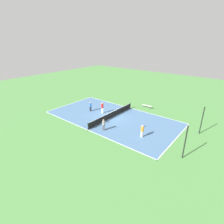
{
  "coord_description": "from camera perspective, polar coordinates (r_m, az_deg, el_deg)",
  "views": [
    {
      "loc": [
        18.2,
        14.7,
        10.66
      ],
      "look_at": [
        0.0,
        0.0,
        0.9
      ],
      "focal_mm": 28.0,
      "sensor_mm": 36.0,
      "label": 1
    }
  ],
  "objects": [
    {
      "name": "player_center_orange",
      "position": [
        20.66,
        9.88,
        -5.88
      ],
      "size": [
        0.95,
        0.39,
        1.56
      ],
      "rotation": [
        0.0,
        0.0,
        3.08
      ],
      "color": "white",
      "rests_on": "court_surface"
    },
    {
      "name": "fence_post_back_right",
      "position": [
        17.92,
        22.75,
        -9.13
      ],
      "size": [
        0.12,
        0.12,
        3.51
      ],
      "color": "black",
      "rests_on": "ground_plane"
    },
    {
      "name": "player_baseline_gray",
      "position": [
        21.84,
        -2.72,
        -3.97
      ],
      "size": [
        0.83,
        0.94,
        1.52
      ],
      "rotation": [
        0.0,
        0.0,
        2.21
      ],
      "color": "#4C4C51",
      "rests_on": "court_surface"
    },
    {
      "name": "player_near_blue",
      "position": [
        27.94,
        -7.06,
        1.97
      ],
      "size": [
        0.5,
        0.5,
        1.51
      ],
      "rotation": [
        0.0,
        0.0,
        5.35
      ],
      "color": "black",
      "rests_on": "court_surface"
    },
    {
      "name": "tennis_ball_right_alley",
      "position": [
        24.78,
        -8.19,
        -2.94
      ],
      "size": [
        0.07,
        0.07,
        0.07
      ],
      "primitive_type": "sphere",
      "color": "#CCE033",
      "rests_on": "court_surface"
    },
    {
      "name": "ground_plane",
      "position": [
        25.71,
        -0.0,
        -1.85
      ],
      "size": [
        80.0,
        80.0,
        0.0
      ],
      "primitive_type": "plane",
      "color": "#518E47"
    },
    {
      "name": "player_coach_red",
      "position": [
        26.94,
        -3.2,
        1.68
      ],
      "size": [
        0.5,
        0.5,
        1.76
      ],
      "rotation": [
        0.0,
        0.0,
        5.34
      ],
      "color": "white",
      "rests_on": "court_surface"
    },
    {
      "name": "tennis_ball_near_net",
      "position": [
        27.95,
        -11.37,
        -0.11
      ],
      "size": [
        0.07,
        0.07,
        0.07
      ],
      "primitive_type": "sphere",
      "color": "#CCE033",
      "rests_on": "court_surface"
    },
    {
      "name": "tennis_net",
      "position": [
        25.5,
        -0.0,
        -0.79
      ],
      "size": [
        9.73,
        0.1,
        0.97
      ],
      "color": "black",
      "rests_on": "court_surface"
    },
    {
      "name": "court_surface",
      "position": [
        25.7,
        -0.0,
        -1.83
      ],
      "size": [
        9.93,
        19.12,
        0.02
      ],
      "color": "#4C729E",
      "rests_on": "ground_plane"
    },
    {
      "name": "bench",
      "position": [
        29.75,
        11.34,
        2.0
      ],
      "size": [
        0.36,
        1.7,
        0.45
      ],
      "rotation": [
        0.0,
        0.0,
        1.57
      ],
      "color": "silver",
      "rests_on": "ground_plane"
    },
    {
      "name": "fence_post_back_left",
      "position": [
        23.29,
        27.27,
        -2.52
      ],
      "size": [
        0.12,
        0.12,
        3.51
      ],
      "color": "black",
      "rests_on": "ground_plane"
    }
  ]
}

